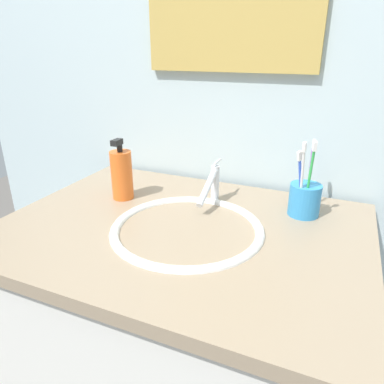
{
  "coord_description": "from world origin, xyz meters",
  "views": [
    {
      "loc": [
        0.35,
        -0.73,
        1.32
      ],
      "look_at": [
        0.02,
        0.02,
        0.99
      ],
      "focal_mm": 33.29,
      "sensor_mm": 36.0,
      "label": 1
    }
  ],
  "objects_px": {
    "faucet": "(212,184)",
    "toothbrush_cup": "(304,200)",
    "toothbrush_blue": "(300,180)",
    "toothbrush_green": "(310,175)",
    "soap_dispenser": "(122,174)",
    "toothbrush_purple": "(310,170)",
    "toothbrush_white": "(302,176)"
  },
  "relations": [
    {
      "from": "faucet",
      "to": "soap_dispenser",
      "type": "xyz_separation_m",
      "value": [
        -0.26,
        -0.07,
        0.01
      ]
    },
    {
      "from": "toothbrush_green",
      "to": "faucet",
      "type": "bearing_deg",
      "value": -179.43
    },
    {
      "from": "faucet",
      "to": "toothbrush_white",
      "type": "height_order",
      "value": "toothbrush_white"
    },
    {
      "from": "toothbrush_cup",
      "to": "soap_dispenser",
      "type": "relative_size",
      "value": 0.48
    },
    {
      "from": "toothbrush_blue",
      "to": "toothbrush_white",
      "type": "height_order",
      "value": "toothbrush_white"
    },
    {
      "from": "toothbrush_green",
      "to": "soap_dispenser",
      "type": "height_order",
      "value": "toothbrush_green"
    },
    {
      "from": "toothbrush_white",
      "to": "toothbrush_green",
      "type": "bearing_deg",
      "value": 25.39
    },
    {
      "from": "faucet",
      "to": "toothbrush_green",
      "type": "xyz_separation_m",
      "value": [
        0.26,
        0.0,
        0.06
      ]
    },
    {
      "from": "faucet",
      "to": "toothbrush_blue",
      "type": "distance_m",
      "value": 0.24
    },
    {
      "from": "toothbrush_green",
      "to": "soap_dispenser",
      "type": "xyz_separation_m",
      "value": [
        -0.52,
        -0.07,
        -0.05
      ]
    },
    {
      "from": "faucet",
      "to": "toothbrush_white",
      "type": "relative_size",
      "value": 0.8
    },
    {
      "from": "faucet",
      "to": "toothbrush_white",
      "type": "distance_m",
      "value": 0.25
    },
    {
      "from": "toothbrush_green",
      "to": "toothbrush_blue",
      "type": "bearing_deg",
      "value": -169.08
    },
    {
      "from": "faucet",
      "to": "toothbrush_green",
      "type": "height_order",
      "value": "toothbrush_green"
    },
    {
      "from": "toothbrush_blue",
      "to": "toothbrush_green",
      "type": "height_order",
      "value": "toothbrush_green"
    },
    {
      "from": "toothbrush_blue",
      "to": "toothbrush_green",
      "type": "xyz_separation_m",
      "value": [
        0.02,
        0.0,
        0.01
      ]
    },
    {
      "from": "toothbrush_blue",
      "to": "toothbrush_white",
      "type": "distance_m",
      "value": 0.01
    },
    {
      "from": "toothbrush_white",
      "to": "soap_dispenser",
      "type": "height_order",
      "value": "toothbrush_white"
    },
    {
      "from": "toothbrush_green",
      "to": "soap_dispenser",
      "type": "relative_size",
      "value": 1.14
    },
    {
      "from": "faucet",
      "to": "toothbrush_cup",
      "type": "xyz_separation_m",
      "value": [
        0.25,
        0.03,
        -0.02
      ]
    },
    {
      "from": "soap_dispenser",
      "to": "toothbrush_cup",
      "type": "bearing_deg",
      "value": 10.46
    },
    {
      "from": "faucet",
      "to": "toothbrush_purple",
      "type": "relative_size",
      "value": 0.87
    },
    {
      "from": "soap_dispenser",
      "to": "toothbrush_purple",
      "type": "bearing_deg",
      "value": 15.32
    },
    {
      "from": "toothbrush_purple",
      "to": "toothbrush_white",
      "type": "distance_m",
      "value": 0.08
    },
    {
      "from": "toothbrush_cup",
      "to": "toothbrush_blue",
      "type": "height_order",
      "value": "toothbrush_blue"
    },
    {
      "from": "toothbrush_purple",
      "to": "toothbrush_blue",
      "type": "relative_size",
      "value": 1.05
    },
    {
      "from": "toothbrush_blue",
      "to": "toothbrush_cup",
      "type": "bearing_deg",
      "value": 63.85
    },
    {
      "from": "toothbrush_cup",
      "to": "soap_dispenser",
      "type": "height_order",
      "value": "soap_dispenser"
    },
    {
      "from": "faucet",
      "to": "toothbrush_cup",
      "type": "relative_size",
      "value": 1.91
    },
    {
      "from": "toothbrush_purple",
      "to": "soap_dispenser",
      "type": "height_order",
      "value": "toothbrush_purple"
    },
    {
      "from": "toothbrush_cup",
      "to": "toothbrush_purple",
      "type": "relative_size",
      "value": 0.45
    },
    {
      "from": "toothbrush_blue",
      "to": "toothbrush_green",
      "type": "relative_size",
      "value": 0.88
    }
  ]
}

